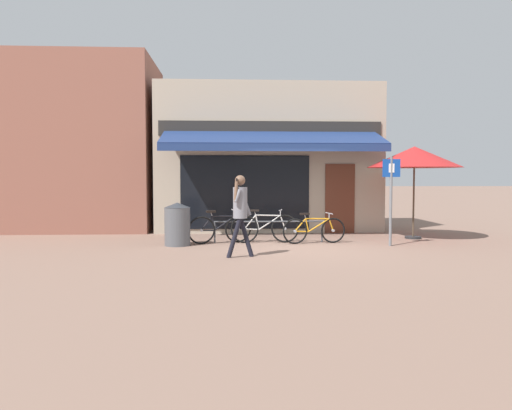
{
  "coord_description": "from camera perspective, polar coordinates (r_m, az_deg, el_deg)",
  "views": [
    {
      "loc": [
        -1.71,
        -11.98,
        1.7
      ],
      "look_at": [
        -1.09,
        -0.33,
        1.05
      ],
      "focal_mm": 35.0,
      "sensor_mm": 36.0,
      "label": 1
    }
  ],
  "objects": [
    {
      "name": "bike_rack_rail",
      "position": [
        12.97,
        1.46,
        -2.28
      ],
      "size": [
        2.9,
        0.04,
        0.57
      ],
      "color": "#47494F",
      "rests_on": "ground_plane"
    },
    {
      "name": "bicycle_black",
      "position": [
        12.83,
        -4.14,
        -2.7
      ],
      "size": [
        1.66,
        0.63,
        0.87
      ],
      "rotation": [
        0.09,
        0.0,
        0.3
      ],
      "color": "black",
      "rests_on": "ground_plane"
    },
    {
      "name": "cafe_parasol",
      "position": [
        14.46,
        17.65,
        5.22
      ],
      "size": [
        2.58,
        2.58,
        2.55
      ],
      "color": "#4C3D2D",
      "rests_on": "ground_plane"
    },
    {
      "name": "neighbour_building",
      "position": [
        18.14,
        -23.78,
        6.23
      ],
      "size": [
        7.82,
        4.0,
        5.49
      ],
      "color": "#8E5647",
      "rests_on": "ground_plane"
    },
    {
      "name": "parking_sign",
      "position": [
        12.73,
        15.17,
        1.55
      ],
      "size": [
        0.44,
        0.07,
        2.21
      ],
      "color": "slate",
      "rests_on": "ground_plane"
    },
    {
      "name": "litter_bin",
      "position": [
        12.55,
        -8.98,
        -2.15
      ],
      "size": [
        0.65,
        0.65,
        1.07
      ],
      "color": "#515459",
      "rests_on": "ground_plane"
    },
    {
      "name": "bicycle_orange",
      "position": [
        12.87,
        6.65,
        -2.83
      ],
      "size": [
        1.66,
        0.52,
        0.79
      ],
      "rotation": [
        0.01,
        0.0,
        0.15
      ],
      "color": "black",
      "rests_on": "ground_plane"
    },
    {
      "name": "shop_front",
      "position": [
        16.49,
        1.27,
        5.27
      ],
      "size": [
        7.02,
        4.57,
        4.6
      ],
      "color": "tan",
      "rests_on": "ground_plane"
    },
    {
      "name": "ground_plane",
      "position": [
        12.23,
        5.02,
        -4.82
      ],
      "size": [
        160.0,
        160.0,
        0.0
      ],
      "primitive_type": "plane",
      "color": "#846656"
    },
    {
      "name": "pedestrian_adult",
      "position": [
        10.57,
        -1.82,
        -0.1
      ],
      "size": [
        0.6,
        0.48,
        1.76
      ],
      "rotation": [
        0.0,
        0.0,
        3.06
      ],
      "color": "black",
      "rests_on": "ground_plane"
    },
    {
      "name": "bicycle_silver",
      "position": [
        12.96,
        1.0,
        -2.62
      ],
      "size": [
        1.78,
        0.52,
        0.88
      ],
      "rotation": [
        -0.11,
        0.0,
        0.03
      ],
      "color": "black",
      "rests_on": "ground_plane"
    }
  ]
}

